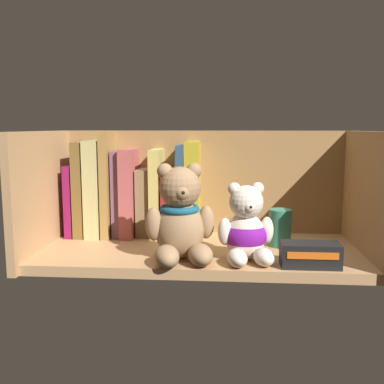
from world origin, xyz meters
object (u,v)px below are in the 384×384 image
at_px(book_2, 99,187).
at_px(small_product_box, 310,255).
at_px(book_1, 86,188).
at_px(book_7, 158,192).
at_px(book_5, 131,192).
at_px(book_9, 181,190).
at_px(teddy_bear_larger, 180,219).
at_px(book_6, 145,202).
at_px(pillar_candle, 280,228).
at_px(book_3, 111,183).
at_px(teddy_bear_smaller, 246,230).
at_px(book_0, 76,199).
at_px(book_10, 193,189).
at_px(book_4, 120,192).
at_px(book_8, 170,201).

xyz_separation_m(book_2, small_product_box, (0.45, -0.22, -0.09)).
height_order(book_1, book_7, book_1).
bearing_deg(book_5, small_product_box, -30.88).
xyz_separation_m(book_9, teddy_bear_larger, (0.02, -0.20, -0.03)).
height_order(book_1, book_9, book_1).
distance_m(book_6, teddy_bear_larger, 0.22).
xyz_separation_m(book_7, book_9, (0.05, 0.00, 0.00)).
relative_size(book_9, pillar_candle, 2.66).
height_order(book_3, teddy_bear_smaller, book_3).
xyz_separation_m(book_6, pillar_candle, (0.30, -0.09, -0.04)).
xyz_separation_m(book_0, book_7, (0.19, 0.00, 0.02)).
height_order(book_0, book_3, book_3).
bearing_deg(book_3, book_7, 0.00).
distance_m(book_6, book_10, 0.12).
xyz_separation_m(book_6, teddy_bear_larger, (0.10, -0.20, 0.00)).
xyz_separation_m(book_3, book_6, (0.08, 0.00, -0.04)).
distance_m(book_1, book_3, 0.06).
distance_m(book_2, pillar_candle, 0.43).
relative_size(book_5, teddy_bear_larger, 1.09).
bearing_deg(book_3, teddy_bear_larger, -47.10).
distance_m(book_2, book_7, 0.14).
height_order(book_5, pillar_candle, book_5).
bearing_deg(book_6, pillar_candle, -15.77).
relative_size(book_0, book_3, 0.69).
xyz_separation_m(book_0, book_4, (0.11, 0.00, 0.02)).
height_order(book_7, book_10, book_10).
bearing_deg(teddy_bear_larger, small_product_box, -6.39).
xyz_separation_m(book_4, book_10, (0.17, 0.00, 0.01)).
bearing_deg(book_6, book_4, 180.00).
distance_m(book_4, book_7, 0.09).
relative_size(book_3, book_6, 1.54).
distance_m(book_5, small_product_box, 0.44).
bearing_deg(teddy_bear_smaller, book_10, 120.80).
height_order(book_5, teddy_bear_larger, book_5).
distance_m(book_6, book_7, 0.04).
xyz_separation_m(book_1, pillar_candle, (0.44, -0.09, -0.07)).
distance_m(book_7, small_product_box, 0.39).
bearing_deg(book_8, teddy_bear_larger, -77.24).
relative_size(book_3, book_8, 1.51).
distance_m(book_2, small_product_box, 0.51).
bearing_deg(book_2, teddy_bear_smaller, -29.81).
bearing_deg(book_0, book_10, 0.00).
xyz_separation_m(book_3, book_4, (0.02, 0.00, -0.02)).
xyz_separation_m(book_4, small_product_box, (0.40, -0.22, -0.08)).
xyz_separation_m(book_0, small_product_box, (0.51, -0.22, -0.06)).
xyz_separation_m(book_2, book_3, (0.03, 0.00, 0.01)).
bearing_deg(book_6, book_7, 0.00).
bearing_deg(book_1, pillar_candle, -10.92).
bearing_deg(book_4, small_product_box, -29.20).
height_order(book_5, teddy_bear_smaller, book_5).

